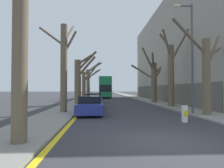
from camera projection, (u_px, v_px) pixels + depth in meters
ground_plane at (164, 143)px, 7.13m from camera, size 300.00×300.00×0.00m
sidewalk_left at (90, 96)px, 56.73m from camera, size 2.77×120.00×0.12m
sidewalk_right at (128, 96)px, 57.34m from camera, size 2.77×120.00×0.12m
building_facade_right at (187, 55)px, 32.75m from camera, size 10.08×35.45×15.10m
kerb_line_stripe at (95, 96)px, 56.81m from camera, size 0.24×120.00×0.01m
street_tree_left_0 at (22, 19)px, 6.85m from camera, size 2.86×3.29×9.36m
street_tree_left_1 at (64, 65)px, 15.89m from camera, size 3.35×2.51×7.63m
street_tree_left_2 at (79, 79)px, 25.05m from camera, size 2.83×1.31×6.72m
street_tree_left_3 at (85, 83)px, 33.38m from camera, size 3.37×1.76×6.42m
street_tree_left_4 at (89, 81)px, 43.45m from camera, size 3.34×3.13×7.96m
street_tree_right_0 at (206, 72)px, 14.01m from camera, size 4.54×2.23×6.51m
street_tree_right_1 at (171, 72)px, 21.16m from camera, size 2.74×1.92×8.08m
street_tree_right_2 at (153, 79)px, 27.44m from camera, size 4.43×2.95×7.56m
double_decker_bus at (105, 86)px, 44.27m from camera, size 2.57×10.95×4.45m
parked_car_0 at (90, 105)px, 15.21m from camera, size 1.87×4.57×1.39m
parked_car_1 at (93, 101)px, 21.22m from camera, size 1.83×4.45×1.41m
parked_car_2 at (95, 98)px, 27.07m from camera, size 1.82×3.99×1.43m
parked_car_3 at (96, 97)px, 32.35m from camera, size 1.72×4.04×1.39m
lamp_post at (191, 53)px, 14.94m from camera, size 1.40×0.20×8.33m
traffic_bollard at (185, 114)px, 11.57m from camera, size 0.35×0.36×0.96m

